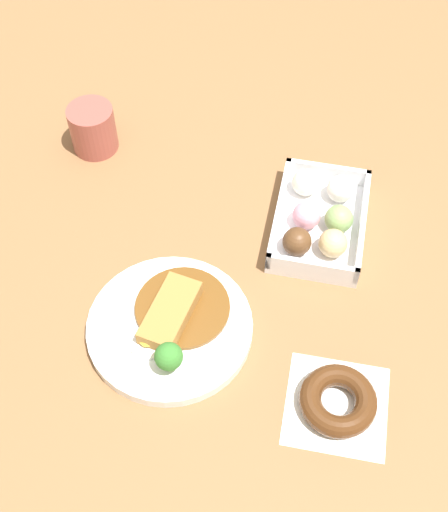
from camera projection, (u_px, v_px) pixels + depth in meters
ground_plane at (205, 264)px, 1.04m from camera, size 1.60×1.60×0.00m
curry_plate at (171, 326)px, 0.96m from camera, size 0.23×0.23×0.07m
donut_box at (320, 219)px, 1.06m from camera, size 0.20×0.14×0.06m
chocolate_ring_donut at (338, 401)px, 0.90m from camera, size 0.14×0.14×0.03m
coffee_mug at (93, 129)px, 1.16m from camera, size 0.08×0.08×0.08m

